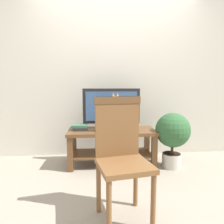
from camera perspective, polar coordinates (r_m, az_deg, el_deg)
ground_plane at (r=2.47m, az=2.82°, el=-19.04°), size 12.00×12.00×0.00m
back_wall at (r=3.31m, az=0.72°, el=12.53°), size 7.00×0.12×2.80m
tv_stand at (r=2.88m, az=-0.07°, el=-7.77°), size 1.19×0.51×0.49m
tv at (r=2.88m, az=-0.18°, el=1.07°), size 0.80×0.20×0.57m
media_box at (r=2.75m, az=0.81°, el=-4.63°), size 0.38×0.24×0.07m
cat at (r=2.70m, az=0.87°, el=-0.50°), size 0.20×0.36×0.45m
wooden_chair at (r=1.72m, az=2.49°, el=-10.35°), size 0.48×0.48×1.00m
book_stack at (r=2.84m, az=-8.85°, el=-4.27°), size 0.22×0.17×0.07m
potted_plant at (r=2.86m, az=16.47°, el=-5.82°), size 0.46×0.46×0.74m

